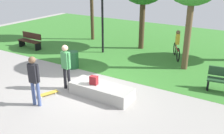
# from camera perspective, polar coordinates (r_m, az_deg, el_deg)

# --- Properties ---
(ground_plane) EXTENTS (28.00, 28.00, 0.00)m
(ground_plane) POSITION_cam_1_polar(r_m,az_deg,el_deg) (10.04, -6.25, -4.88)
(ground_plane) COLOR #9E9993
(grass_lawn) EXTENTS (26.60, 12.47, 0.01)m
(grass_lawn) POSITION_cam_1_polar(r_m,az_deg,el_deg) (16.46, 10.54, 5.29)
(grass_lawn) COLOR #387A2D
(grass_lawn) RESTS_ON ground_plane
(concrete_ledge) EXTENTS (2.41, 0.90, 0.45)m
(concrete_ledge) POSITION_cam_1_polar(r_m,az_deg,el_deg) (9.31, -2.46, -5.40)
(concrete_ledge) COLOR #A8A59E
(concrete_ledge) RESTS_ON ground_plane
(backpack_on_ledge) EXTENTS (0.30, 0.23, 0.32)m
(backpack_on_ledge) POSITION_cam_1_polar(r_m,az_deg,el_deg) (9.23, -4.17, -3.02)
(backpack_on_ledge) COLOR maroon
(backpack_on_ledge) RESTS_ON concrete_ledge
(skater_performing_trick) EXTENTS (0.43, 0.24, 1.78)m
(skater_performing_trick) POSITION_cam_1_polar(r_m,az_deg,el_deg) (8.75, -17.35, -2.25)
(skater_performing_trick) COLOR #3F5184
(skater_performing_trick) RESTS_ON ground_plane
(skater_watching) EXTENTS (0.43, 0.24, 1.80)m
(skater_watching) POSITION_cam_1_polar(r_m,az_deg,el_deg) (9.70, -10.45, 0.75)
(skater_watching) COLOR black
(skater_watching) RESTS_ON ground_plane
(skateboard_by_ledge) EXTENTS (0.48, 0.82, 0.08)m
(skateboard_by_ledge) POSITION_cam_1_polar(r_m,az_deg,el_deg) (9.75, -14.44, -5.87)
(skateboard_by_ledge) COLOR gold
(skateboard_by_ledge) RESTS_ON ground_plane
(park_bench_by_oak) EXTENTS (1.61, 0.52, 0.91)m
(park_bench_by_oak) POSITION_cam_1_polar(r_m,az_deg,el_deg) (15.89, -18.13, 5.82)
(park_bench_by_oak) COLOR #331E14
(park_bench_by_oak) RESTS_ON ground_plane
(lamp_post) EXTENTS (0.28, 0.28, 3.84)m
(lamp_post) POSITION_cam_1_polar(r_m,az_deg,el_deg) (13.88, -2.21, 12.69)
(lamp_post) COLOR black
(lamp_post) RESTS_ON ground_plane
(trash_bin) EXTENTS (0.55, 0.55, 0.81)m
(trash_bin) POSITION_cam_1_polar(r_m,az_deg,el_deg) (12.09, -8.91, 1.64)
(trash_bin) COLOR #1E592D
(trash_bin) RESTS_ON ground_plane
(cyclist_on_bicycle) EXTENTS (0.88, 1.65, 1.52)m
(cyclist_on_bicycle) POSITION_cam_1_polar(r_m,az_deg,el_deg) (13.77, 14.57, 4.61)
(cyclist_on_bicycle) COLOR black
(cyclist_on_bicycle) RESTS_ON ground_plane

